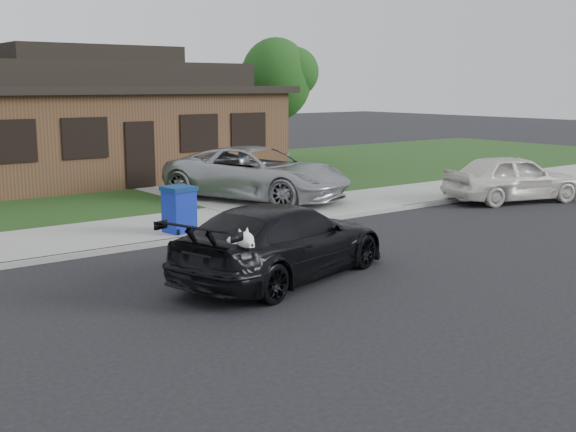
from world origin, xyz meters
TOP-DOWN VIEW (x-y plane):
  - ground at (0.00, 0.00)m, footprint 120.00×120.00m
  - sidewalk at (0.00, 5.00)m, footprint 60.00×3.00m
  - curb at (0.00, 3.50)m, footprint 60.00×0.12m
  - driveway at (6.00, 10.00)m, footprint 4.50×13.00m
  - sedan at (1.33, -0.22)m, footprint 5.04×3.15m
  - minivan at (5.65, 6.75)m, footprint 4.43×6.06m
  - white_compact at (11.95, 2.58)m, footprint 4.47×2.83m
  - recycling_bin at (1.58, 4.03)m, footprint 0.70×0.72m
  - house at (4.00, 15.00)m, footprint 12.60×8.60m
  - tree_1 at (12.14, 14.40)m, footprint 3.15×3.00m

SIDE VIEW (x-z plane):
  - ground at x=0.00m, z-range 0.00..0.00m
  - sidewalk at x=0.00m, z-range 0.00..0.12m
  - curb at x=0.00m, z-range 0.00..0.12m
  - driveway at x=6.00m, z-range 0.00..0.14m
  - recycling_bin at x=1.58m, z-range 0.13..1.18m
  - sedan at x=1.33m, z-range 0.00..1.36m
  - white_compact at x=11.95m, z-range 0.00..1.42m
  - minivan at x=5.65m, z-range 0.14..1.67m
  - house at x=4.00m, z-range -0.19..4.46m
  - tree_1 at x=12.14m, z-range 1.09..6.34m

